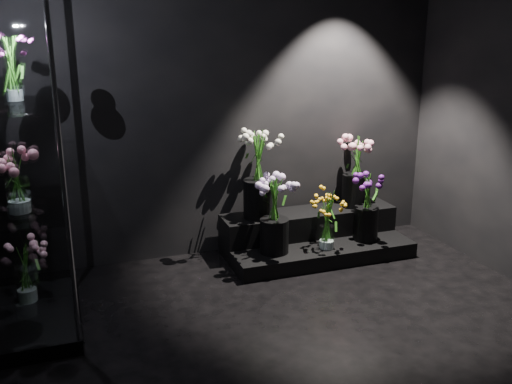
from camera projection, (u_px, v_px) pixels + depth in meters
name	position (u px, v px, depth m)	size (l,w,h in m)	color
floor	(321.00, 364.00, 3.51)	(4.00, 4.00, 0.00)	black
wall_back	(225.00, 98.00, 4.92)	(4.00, 4.00, 0.00)	black
display_riser	(313.00, 236.00, 5.21)	(1.64, 0.73, 0.36)	black
display_case	(15.00, 169.00, 3.65)	(0.61, 1.02, 2.24)	black
bouquet_orange_bells	(327.00, 220.00, 4.89)	(0.34, 0.34, 0.51)	white
bouquet_lilac	(275.00, 210.00, 4.78)	(0.36, 0.36, 0.67)	black
bouquet_purple	(367.00, 203.00, 5.07)	(0.40, 0.40, 0.62)	black
bouquet_cream_roses	(258.00, 170.00, 4.95)	(0.46, 0.46, 0.77)	black
bouquet_pink_roses	(357.00, 169.00, 5.29)	(0.42, 0.42, 0.65)	black
bouquet_case_pink	(16.00, 179.00, 3.53)	(0.37, 0.37, 0.41)	white
bouquet_case_magenta	(12.00, 67.00, 3.64)	(0.27, 0.27, 0.41)	white
bouquet_case_base_pink	(25.00, 270.00, 4.02)	(0.35, 0.35, 0.44)	white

